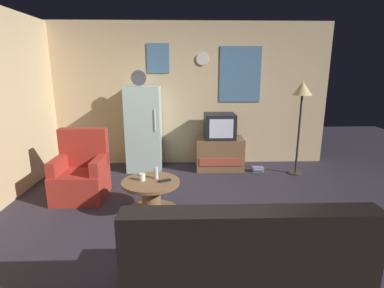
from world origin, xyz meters
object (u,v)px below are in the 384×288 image
at_px(book_stack, 258,169).
at_px(couch, 241,270).
at_px(tv_stand, 219,153).
at_px(crt_tv, 220,126).
at_px(standing_lamp, 302,96).
at_px(remote_control, 165,181).
at_px(coffee_table, 151,198).
at_px(fridge, 144,128).
at_px(armchair, 82,174).
at_px(wine_glass, 156,173).
at_px(mug_ceramic_white, 142,177).

bearing_deg(book_stack, couch, -106.14).
distance_m(tv_stand, crt_tv, 0.51).
distance_m(standing_lamp, remote_control, 2.80).
bearing_deg(crt_tv, book_stack, -15.27).
xyz_separation_m(remote_control, couch, (0.66, -1.53, -0.15)).
height_order(tv_stand, standing_lamp, standing_lamp).
bearing_deg(coffee_table, standing_lamp, 31.37).
distance_m(remote_control, couch, 1.67).
height_order(fridge, armchair, fridge).
distance_m(fridge, couch, 3.58).
height_order(fridge, remote_control, fridge).
distance_m(wine_glass, armchair, 1.23).
height_order(fridge, book_stack, fridge).
relative_size(armchair, book_stack, 4.81).
height_order(wine_glass, book_stack, wine_glass).
bearing_deg(fridge, book_stack, -6.87).
distance_m(tv_stand, wine_glass, 1.97).
bearing_deg(wine_glass, armchair, 155.48).
distance_m(standing_lamp, book_stack, 1.47).
bearing_deg(wine_glass, mug_ceramic_white, -160.31).
distance_m(wine_glass, mug_ceramic_white, 0.18).
xyz_separation_m(tv_stand, mug_ceramic_white, (-1.17, -1.74, 0.20)).
bearing_deg(fridge, crt_tv, -2.50).
xyz_separation_m(wine_glass, mug_ceramic_white, (-0.17, -0.06, -0.03)).
bearing_deg(crt_tv, coffee_table, -121.00).
relative_size(wine_glass, book_stack, 0.75).
relative_size(fridge, armchair, 1.84).
bearing_deg(book_stack, tv_stand, 164.50).
relative_size(standing_lamp, coffee_table, 2.21).
relative_size(mug_ceramic_white, armchair, 0.09).
xyz_separation_m(standing_lamp, couch, (-1.54, -3.00, -1.05)).
xyz_separation_m(mug_ceramic_white, remote_control, (0.28, -0.04, -0.03)).
bearing_deg(wine_glass, crt_tv, 59.29).
relative_size(tv_stand, remote_control, 5.60).
relative_size(tv_stand, crt_tv, 1.56).
height_order(remote_control, book_stack, remote_control).
bearing_deg(wine_glass, coffee_table, -126.37).
distance_m(remote_control, book_stack, 2.27).
bearing_deg(crt_tv, fridge, 177.50).
xyz_separation_m(fridge, wine_glass, (0.35, -1.74, -0.23)).
xyz_separation_m(fridge, crt_tv, (1.35, -0.06, 0.04)).
xyz_separation_m(couch, book_stack, (0.90, 3.12, -0.27)).
relative_size(wine_glass, armchair, 0.16).
xyz_separation_m(crt_tv, remote_control, (-0.88, -1.78, -0.34)).
distance_m(coffee_table, remote_control, 0.29).
height_order(standing_lamp, wine_glass, standing_lamp).
xyz_separation_m(standing_lamp, mug_ceramic_white, (-2.48, -1.43, -0.87)).
relative_size(fridge, standing_lamp, 1.11).
relative_size(tv_stand, armchair, 0.88).
bearing_deg(couch, wine_glass, 115.43).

